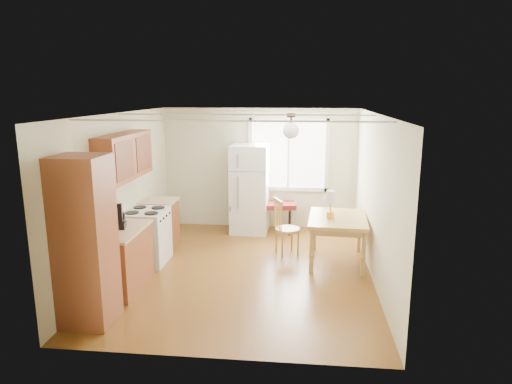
# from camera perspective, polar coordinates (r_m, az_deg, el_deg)

# --- Properties ---
(room_shell) EXTENTS (4.60, 5.60, 2.62)m
(room_shell) POSITION_cam_1_polar(r_m,az_deg,el_deg) (7.09, -1.50, -0.38)
(room_shell) COLOR #553111
(room_shell) RESTS_ON ground
(kitchen_run) EXTENTS (0.65, 3.40, 2.20)m
(kitchen_run) POSITION_cam_1_polar(r_m,az_deg,el_deg) (7.04, -16.20, -4.44)
(kitchen_run) COLOR brown
(kitchen_run) RESTS_ON ground
(window_unit) EXTENTS (1.64, 0.05, 1.51)m
(window_unit) POSITION_cam_1_polar(r_m,az_deg,el_deg) (9.42, 4.08, 4.64)
(window_unit) COLOR white
(window_unit) RESTS_ON room_shell
(pendant_light) EXTENTS (0.26, 0.26, 0.40)m
(pendant_light) POSITION_cam_1_polar(r_m,az_deg,el_deg) (7.29, 4.38, 7.78)
(pendant_light) COLOR black
(pendant_light) RESTS_ON room_shell
(refrigerator) EXTENTS (0.75, 0.77, 1.79)m
(refrigerator) POSITION_cam_1_polar(r_m,az_deg,el_deg) (9.24, -0.80, 0.40)
(refrigerator) COLOR white
(refrigerator) RESTS_ON ground
(bench) EXTENTS (1.39, 0.69, 0.61)m
(bench) POSITION_cam_1_polar(r_m,az_deg,el_deg) (9.27, 0.81, -1.77)
(bench) COLOR #591615
(bench) RESTS_ON ground
(dining_table) EXTENTS (1.02, 1.31, 0.78)m
(dining_table) POSITION_cam_1_polar(r_m,az_deg,el_deg) (7.74, 10.17, -3.85)
(dining_table) COLOR #A37D3E
(dining_table) RESTS_ON ground
(chair) EXTENTS (0.49, 0.48, 0.99)m
(chair) POSITION_cam_1_polar(r_m,az_deg,el_deg) (8.01, 3.33, -3.92)
(chair) COLOR #A37D3E
(chair) RESTS_ON ground
(table_lamp) EXTENTS (0.27, 0.27, 0.46)m
(table_lamp) POSITION_cam_1_polar(r_m,az_deg,el_deg) (7.54, 9.34, -0.79)
(table_lamp) COLOR gold
(table_lamp) RESTS_ON dining_table
(coffee_maker) EXTENTS (0.24, 0.28, 0.38)m
(coffee_maker) POSITION_cam_1_polar(r_m,az_deg,el_deg) (6.83, -16.90, -3.26)
(coffee_maker) COLOR black
(coffee_maker) RESTS_ON kitchen_run
(kettle) EXTENTS (0.12, 0.12, 0.24)m
(kettle) POSITION_cam_1_polar(r_m,az_deg,el_deg) (7.03, -16.80, -3.16)
(kettle) COLOR red
(kettle) RESTS_ON kitchen_run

